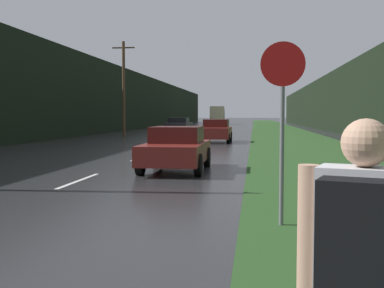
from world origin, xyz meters
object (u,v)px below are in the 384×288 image
object	(u,v)px
stop_sign	(282,113)
delivery_truck	(218,115)
car_oncoming	(179,126)
hitchhiker_with_backpack	(362,284)
car_passing_far	(216,131)
car_passing_near	(176,148)

from	to	relation	value
stop_sign	delivery_truck	bearing A→B (deg)	95.03
car_oncoming	delivery_truck	bearing A→B (deg)	90.00
delivery_truck	hitchhiker_with_backpack	bearing A→B (deg)	-85.24
hitchhiker_with_backpack	car_passing_far	xyz separation A→B (m)	(-2.90, 28.58, -0.26)
car_passing_near	delivery_truck	bearing A→B (deg)	-86.65
car_passing_far	car_oncoming	xyz separation A→B (m)	(-4.39, 12.71, 0.03)
hitchhiker_with_backpack	car_passing_far	size ratio (longest dim) A/B	0.39
hitchhiker_with_backpack	car_passing_far	distance (m)	28.72
hitchhiker_with_backpack	car_passing_far	world-z (taller)	hitchhiker_with_backpack
car_passing_near	car_oncoming	world-z (taller)	car_oncoming
hitchhiker_with_backpack	car_oncoming	distance (m)	41.92
stop_sign	delivery_truck	distance (m)	82.60
hitchhiker_with_backpack	car_passing_near	size ratio (longest dim) A/B	0.42
hitchhiker_with_backpack	car_oncoming	world-z (taller)	hitchhiker_with_backpack
stop_sign	delivery_truck	xyz separation A→B (m)	(-7.24, 82.29, -0.02)
stop_sign	car_oncoming	distance (m)	36.61
car_passing_far	car_passing_near	bearing A→B (deg)	90.00
stop_sign	hitchhiker_with_backpack	world-z (taller)	stop_sign
car_passing_near	car_oncoming	xyz separation A→B (m)	(-4.39, 28.59, 0.07)
car_passing_far	car_oncoming	world-z (taller)	car_oncoming
stop_sign	car_passing_far	bearing A→B (deg)	97.02
stop_sign	hitchhiker_with_backpack	bearing A→B (deg)	-89.46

